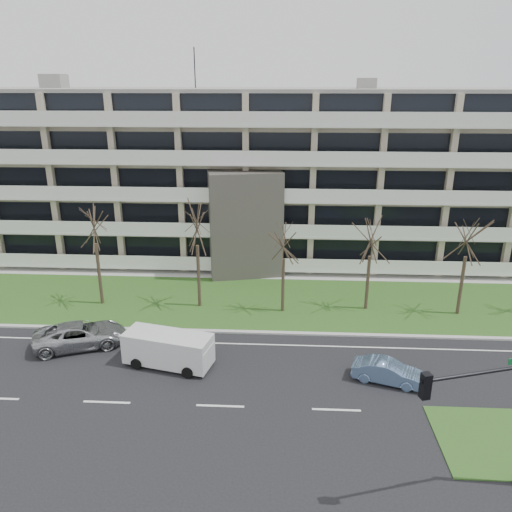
# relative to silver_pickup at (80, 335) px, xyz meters

# --- Properties ---
(ground) EXTENTS (160.00, 160.00, 0.00)m
(ground) POSITION_rel_silver_pickup_xyz_m (9.59, -5.71, -0.78)
(ground) COLOR black
(ground) RESTS_ON ground
(grass_verge) EXTENTS (90.00, 10.00, 0.06)m
(grass_verge) POSITION_rel_silver_pickup_xyz_m (9.59, 7.29, -0.75)
(grass_verge) COLOR #2B531B
(grass_verge) RESTS_ON ground
(curb) EXTENTS (90.00, 0.35, 0.12)m
(curb) POSITION_rel_silver_pickup_xyz_m (9.59, 2.29, -0.72)
(curb) COLOR #B2B2AD
(curb) RESTS_ON ground
(sidewalk) EXTENTS (90.00, 2.00, 0.08)m
(sidewalk) POSITION_rel_silver_pickup_xyz_m (9.59, 12.79, -0.74)
(sidewalk) COLOR #B2B2AD
(sidewalk) RESTS_ON ground
(lane_edge_line) EXTENTS (90.00, 0.12, 0.01)m
(lane_edge_line) POSITION_rel_silver_pickup_xyz_m (9.59, 0.79, -0.77)
(lane_edge_line) COLOR white
(lane_edge_line) RESTS_ON ground
(apartment_building) EXTENTS (60.50, 15.10, 18.75)m
(apartment_building) POSITION_rel_silver_pickup_xyz_m (9.58, 19.61, 6.83)
(apartment_building) COLOR tan
(apartment_building) RESTS_ON ground
(silver_pickup) EXTENTS (6.16, 4.34, 1.56)m
(silver_pickup) POSITION_rel_silver_pickup_xyz_m (0.00, 0.00, 0.00)
(silver_pickup) COLOR #A0A3A7
(silver_pickup) RESTS_ON ground
(blue_sedan) EXTENTS (4.10, 2.46, 1.28)m
(blue_sedan) POSITION_rel_silver_pickup_xyz_m (18.65, -2.99, -0.14)
(blue_sedan) COLOR #7092C3
(blue_sedan) RESTS_ON ground
(white_van) EXTENTS (5.47, 3.06, 2.00)m
(white_van) POSITION_rel_silver_pickup_xyz_m (6.13, -1.91, 0.42)
(white_van) COLOR silver
(white_van) RESTS_ON ground
(traffic_signal) EXTENTS (5.21, 1.83, 6.26)m
(traffic_signal) POSITION_rel_silver_pickup_xyz_m (20.99, -10.86, 3.27)
(traffic_signal) COLOR black
(traffic_signal) RESTS_ON ground
(tree_2) EXTENTS (4.28, 4.28, 8.57)m
(tree_2) POSITION_rel_silver_pickup_xyz_m (-0.84, 6.30, 5.89)
(tree_2) COLOR #382B21
(tree_2) RESTS_ON ground
(tree_3) EXTENTS (4.29, 4.29, 8.57)m
(tree_3) POSITION_rel_silver_pickup_xyz_m (6.59, 6.27, 5.89)
(tree_3) COLOR #382B21
(tree_3) RESTS_ON ground
(tree_4) EXTENTS (3.63, 3.63, 7.27)m
(tree_4) POSITION_rel_silver_pickup_xyz_m (12.77, 5.74, 4.87)
(tree_4) COLOR #382B21
(tree_4) RESTS_ON ground
(tree_5) EXTENTS (3.70, 3.70, 7.40)m
(tree_5) POSITION_rel_silver_pickup_xyz_m (18.91, 6.45, 4.97)
(tree_5) COLOR #382B21
(tree_5) RESTS_ON ground
(tree_6) EXTENTS (3.93, 3.93, 7.86)m
(tree_6) POSITION_rel_silver_pickup_xyz_m (25.40, 5.95, 5.33)
(tree_6) COLOR #382B21
(tree_6) RESTS_ON ground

